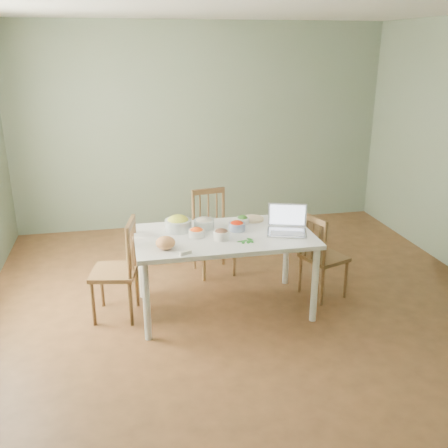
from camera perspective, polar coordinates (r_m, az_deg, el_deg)
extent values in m
cube|color=#412A17|center=(4.95, 2.54, -9.26)|extent=(5.00, 5.00, 0.00)
cube|color=white|center=(4.35, 3.12, 23.67)|extent=(5.00, 5.00, 0.00)
cube|color=#617159|center=(6.86, -2.57, 10.87)|extent=(5.00, 0.00, 2.70)
cube|color=#617159|center=(2.28, 19.09, -8.75)|extent=(5.00, 0.00, 2.70)
ellipsoid|color=tan|center=(4.28, -6.66, -2.13)|extent=(0.21, 0.21, 0.11)
cube|color=white|center=(4.17, -4.39, -3.27)|extent=(0.11, 0.07, 0.03)
cylinder|color=beige|center=(4.98, 3.25, 0.58)|extent=(0.29, 0.29, 0.02)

